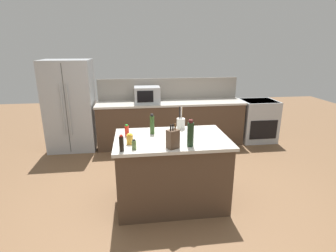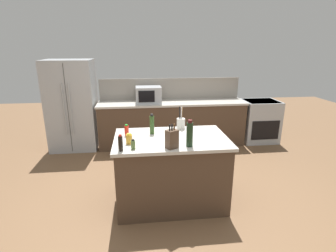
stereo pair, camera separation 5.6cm
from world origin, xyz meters
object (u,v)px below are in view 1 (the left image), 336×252
Objects in this scene: honey_jar at (130,139)px; spice_jar_oregano at (134,145)px; hot_sauce_bottle at (127,131)px; wine_bottle at (190,134)px; refrigerator at (70,106)px; utensil_crock at (181,123)px; knife_block at (173,139)px; microwave at (147,95)px; soy_sauce_bottle at (121,144)px; olive_oil_bottle at (152,125)px; range_oven at (257,120)px.

honey_jar reaches higher than spice_jar_oregano.
wine_bottle is at bearing -31.09° from hot_sauce_bottle.
utensil_crock is (1.94, -1.88, 0.11)m from refrigerator.
microwave is at bearing 64.29° from knife_block.
wine_bottle is at bearing -53.09° from refrigerator.
olive_oil_bottle is at bearing 55.58° from soy_sauce_bottle.
olive_oil_bottle is 1.74× the size of hot_sauce_bottle.
hot_sauce_bottle is 1.34× the size of spice_jar_oregano.
range_oven is 5.82× the size of hot_sauce_bottle.
honey_jar is 0.83× the size of hot_sauce_bottle.
range_oven is at bearing 42.63° from spice_jar_oregano.
hot_sauce_bottle is (-0.54, 0.49, -0.04)m from knife_block.
olive_oil_bottle is at bearing 129.06° from wine_bottle.
hot_sauce_bottle is at bearing 84.37° from soy_sauce_bottle.
honey_jar is at bearing -63.10° from refrigerator.
olive_oil_bottle is at bearing -156.83° from utensil_crock.
honey_jar is 0.73m from wine_bottle.
microwave is 2.10m from hot_sauce_bottle.
wine_bottle reaches higher than olive_oil_bottle.
honey_jar is (-0.34, -2.36, -0.10)m from microwave.
range_oven is 3.33× the size of olive_oil_bottle.
olive_oil_bottle is (-2.51, -2.01, 0.60)m from range_oven.
hot_sauce_bottle is at bearing 108.48° from knife_block.
knife_block is 0.59m from soy_sauce_bottle.
knife_block is at bearing -21.69° from honey_jar.
range_oven is at bearing -0.73° from refrigerator.
knife_block is at bearing 1.78° from soy_sauce_bottle.
spice_jar_oregano is (0.09, -0.46, -0.02)m from hot_sauce_bottle.
microwave is 1.62× the size of utensil_crock.
range_oven is 3.70m from honey_jar.
wine_bottle is 0.67m from spice_jar_oregano.
refrigerator is 1.98× the size of range_oven.
knife_block is 0.45m from spice_jar_oregano.
microwave is at bearing -1.89° from refrigerator.
soy_sauce_bottle is at bearing -137.37° from utensil_crock.
soy_sauce_bottle is 1.64× the size of spice_jar_oregano.
spice_jar_oregano is (-0.45, 0.02, -0.06)m from knife_block.
hot_sauce_bottle is (-0.76, -0.24, -0.01)m from utensil_crock.
hot_sauce_bottle is (-0.04, 0.29, 0.01)m from honey_jar.
hot_sauce_bottle is (-0.34, -0.06, -0.06)m from olive_oil_bottle.
olive_oil_bottle reaches higher than honey_jar.
olive_oil_bottle is (1.52, -2.06, 0.16)m from refrigerator.
refrigerator is at bearing 116.90° from honey_jar.
hot_sauce_bottle is at bearing -170.24° from olive_oil_bottle.
utensil_crock is 1.10m from soy_sauce_bottle.
spice_jar_oregano is (-0.67, -0.70, -0.03)m from utensil_crock.
microwave is 4.38× the size of spice_jar_oregano.
knife_block is 0.58m from olive_oil_bottle.
honey_jar is 1.11× the size of spice_jar_oregano.
utensil_crock is 0.79m from hot_sauce_bottle.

